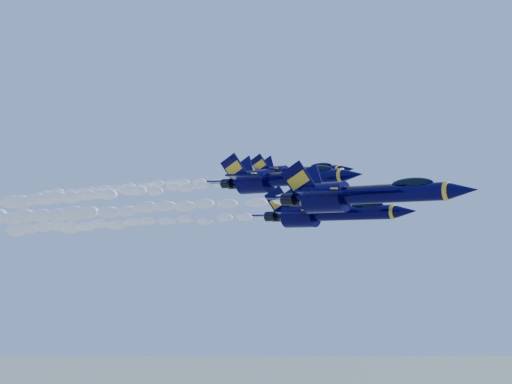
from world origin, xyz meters
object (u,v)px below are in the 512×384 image
Objects in this scene: jet_third at (281,179)px; jet_fourth at (295,173)px; jet_lead at (362,194)px; jet_second at (329,213)px.

jet_fourth is (-2.47, 7.23, 1.60)m from jet_third.
jet_lead is at bearing -47.83° from jet_fourth.
jet_second is at bearing 132.94° from jet_lead.
jet_second is at bearing -48.30° from jet_fourth.
jet_third is 7.80m from jet_fourth.
jet_lead is 1.06× the size of jet_second.
jet_fourth reaches higher than jet_second.
jet_third is at bearing 139.08° from jet_lead.
jet_second is 14.05m from jet_third.
jet_second is 20.90m from jet_fourth.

